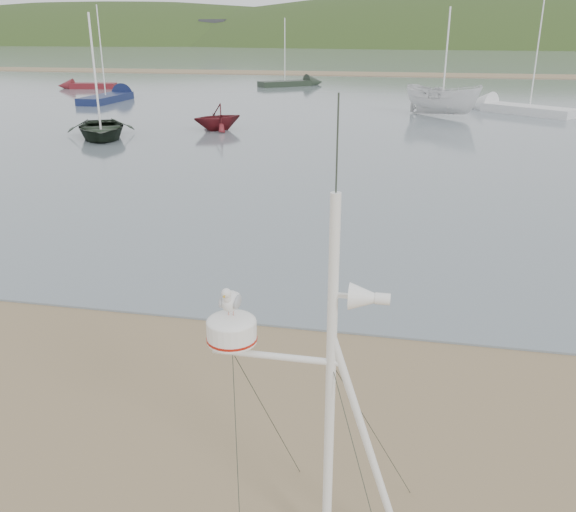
% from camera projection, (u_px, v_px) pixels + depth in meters
% --- Properties ---
extents(ground, '(560.00, 560.00, 0.00)m').
position_uv_depth(ground, '(76.00, 456.00, 7.78)').
color(ground, olive).
rests_on(ground, ground).
extents(water, '(560.00, 256.00, 0.04)m').
position_uv_depth(water, '(401.00, 54.00, 128.88)').
color(water, slate).
rests_on(water, ground).
extents(sandbar, '(560.00, 7.00, 0.07)m').
position_uv_depth(sandbar, '(384.00, 74.00, 71.97)').
color(sandbar, olive).
rests_on(sandbar, water).
extents(hill_ridge, '(620.00, 180.00, 80.00)m').
position_uv_depth(hill_ridge, '(456.00, 100.00, 226.78)').
color(hill_ridge, '#253817').
rests_on(hill_ridge, ground).
extents(far_cottages, '(294.40, 6.30, 8.00)m').
position_uv_depth(far_cottages, '(418.00, 33.00, 185.63)').
color(far_cottages, silver).
rests_on(far_cottages, ground).
extents(mast_rig, '(2.06, 2.20, 4.65)m').
position_uv_depth(mast_rig, '(322.00, 459.00, 6.02)').
color(mast_rig, white).
rests_on(mast_rig, ground).
extents(boat_dark, '(3.40, 2.40, 4.67)m').
position_uv_depth(boat_dark, '(97.00, 90.00, 29.27)').
color(boat_dark, black).
rests_on(boat_dark, water).
extents(boat_red, '(2.58, 2.62, 2.65)m').
position_uv_depth(boat_red, '(217.00, 105.00, 32.02)').
color(boat_red, maroon).
rests_on(boat_red, water).
extents(boat_white, '(2.71, 2.70, 5.15)m').
position_uv_depth(boat_white, '(445.00, 73.00, 36.78)').
color(boat_white, silver).
rests_on(boat_white, water).
extents(sailboat_dark_mid, '(6.13, 5.37, 6.55)m').
position_uv_depth(sailboat_dark_mid, '(301.00, 83.00, 57.87)').
color(sailboat_dark_mid, black).
rests_on(sailboat_dark_mid, ground).
extents(dinghy_red_far, '(5.40, 2.23, 1.28)m').
position_uv_depth(dinghy_red_far, '(80.00, 86.00, 54.98)').
color(dinghy_red_far, maroon).
rests_on(dinghy_red_far, ground).
extents(sailboat_blue_near, '(1.83, 7.38, 7.32)m').
position_uv_depth(sailboat_blue_near, '(118.00, 96.00, 46.71)').
color(sailboat_blue_near, '#131C43').
rests_on(sailboat_blue_near, ground).
extents(sailboat_white_near, '(7.22, 6.22, 7.63)m').
position_uv_depth(sailboat_white_near, '(499.00, 107.00, 40.07)').
color(sailboat_white_near, silver).
rests_on(sailboat_white_near, ground).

